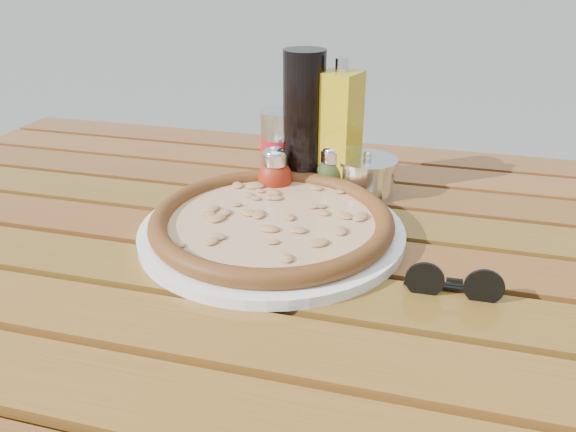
% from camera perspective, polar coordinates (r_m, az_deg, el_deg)
% --- Properties ---
extents(table, '(1.40, 0.90, 0.75)m').
position_cam_1_polar(table, '(0.79, -0.38, -7.56)').
color(table, '#341F0C').
rests_on(table, ground).
extents(plate, '(0.47, 0.47, 0.01)m').
position_cam_1_polar(plate, '(0.77, -1.64, -1.50)').
color(plate, white).
rests_on(plate, table).
extents(pizza, '(0.43, 0.43, 0.03)m').
position_cam_1_polar(pizza, '(0.76, -1.65, -0.44)').
color(pizza, beige).
rests_on(pizza, plate).
extents(pepper_shaker, '(0.05, 0.05, 0.08)m').
position_cam_1_polar(pepper_shaker, '(0.88, -1.32, 4.36)').
color(pepper_shaker, '#A72713').
rests_on(pepper_shaker, table).
extents(oregano_shaker, '(0.07, 0.07, 0.08)m').
position_cam_1_polar(oregano_shaker, '(0.89, 4.54, 4.71)').
color(oregano_shaker, '#36431A').
rests_on(oregano_shaker, table).
extents(dark_bottle, '(0.07, 0.07, 0.22)m').
position_cam_1_polar(dark_bottle, '(0.89, 1.63, 9.58)').
color(dark_bottle, black).
rests_on(dark_bottle, table).
extents(soda_can, '(0.07, 0.07, 0.12)m').
position_cam_1_polar(soda_can, '(0.93, -0.72, 6.97)').
color(soda_can, silver).
rests_on(soda_can, table).
extents(olive_oil_cruet, '(0.07, 0.07, 0.21)m').
position_cam_1_polar(olive_oil_cruet, '(0.89, 5.22, 8.47)').
color(olive_oil_cruet, gold).
rests_on(olive_oil_cruet, table).
extents(parmesan_tin, '(0.12, 0.12, 0.07)m').
position_cam_1_polar(parmesan_tin, '(0.90, 7.96, 4.10)').
color(parmesan_tin, silver).
rests_on(parmesan_tin, table).
extents(sunglasses, '(0.11, 0.02, 0.04)m').
position_cam_1_polar(sunglasses, '(0.66, 16.48, -6.65)').
color(sunglasses, black).
rests_on(sunglasses, table).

